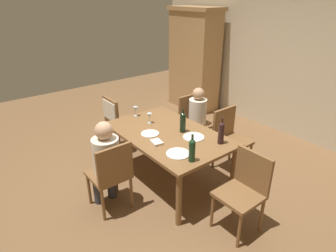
{
  "coord_description": "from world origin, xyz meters",
  "views": [
    {
      "loc": [
        2.71,
        -2.14,
        2.44
      ],
      "look_at": [
        0.0,
        0.0,
        0.84
      ],
      "focal_mm": 30.82,
      "sensor_mm": 36.0,
      "label": 1
    }
  ],
  "objects_px": {
    "dinner_plate_guest_right": "(150,134)",
    "chair_near": "(111,172)",
    "armoire_cabinet": "(194,59)",
    "wine_glass_centre": "(136,109)",
    "chair_left_end": "(116,117)",
    "wine_bottle_tall_green": "(221,132)",
    "person_woman_host": "(199,115)",
    "dining_table": "(168,138)",
    "chair_far_right": "(229,135)",
    "chair_far_left": "(194,119)",
    "wine_bottle_dark_red": "(192,150)",
    "dinner_plate_guest_left": "(178,154)",
    "chair_right_end": "(245,187)",
    "wine_bottle_short_olive": "(183,122)",
    "wine_glass_near_left": "(149,116)",
    "person_man_bearded": "(106,159)",
    "dinner_plate_host": "(194,137)"
  },
  "relations": [
    {
      "from": "wine_bottle_dark_red",
      "to": "wine_glass_near_left",
      "type": "height_order",
      "value": "wine_bottle_dark_red"
    },
    {
      "from": "armoire_cabinet",
      "to": "wine_glass_centre",
      "type": "xyz_separation_m",
      "value": [
        1.19,
        -2.3,
        -0.25
      ]
    },
    {
      "from": "armoire_cabinet",
      "to": "wine_glass_centre",
      "type": "height_order",
      "value": "armoire_cabinet"
    },
    {
      "from": "dining_table",
      "to": "wine_bottle_short_olive",
      "type": "bearing_deg",
      "value": 61.19
    },
    {
      "from": "person_woman_host",
      "to": "wine_bottle_tall_green",
      "type": "height_order",
      "value": "person_woman_host"
    },
    {
      "from": "chair_far_left",
      "to": "person_woman_host",
      "type": "distance_m",
      "value": 0.15
    },
    {
      "from": "chair_far_right",
      "to": "wine_glass_near_left",
      "type": "bearing_deg",
      "value": -37.74
    },
    {
      "from": "armoire_cabinet",
      "to": "dinner_plate_guest_right",
      "type": "xyz_separation_m",
      "value": [
        1.83,
        -2.49,
        -0.35
      ]
    },
    {
      "from": "dining_table",
      "to": "wine_bottle_short_olive",
      "type": "xyz_separation_m",
      "value": [
        0.1,
        0.17,
        0.23
      ]
    },
    {
      "from": "wine_bottle_short_olive",
      "to": "wine_glass_near_left",
      "type": "bearing_deg",
      "value": -160.51
    },
    {
      "from": "person_woman_host",
      "to": "armoire_cabinet",
      "type": "bearing_deg",
      "value": -130.72
    },
    {
      "from": "armoire_cabinet",
      "to": "person_woman_host",
      "type": "bearing_deg",
      "value": -40.72
    },
    {
      "from": "chair_far_right",
      "to": "chair_right_end",
      "type": "xyz_separation_m",
      "value": [
        0.93,
        -0.82,
        0.0
      ]
    },
    {
      "from": "armoire_cabinet",
      "to": "chair_left_end",
      "type": "distance_m",
      "value": 2.56
    },
    {
      "from": "person_man_bearded",
      "to": "chair_right_end",
      "type": "bearing_deg",
      "value": -51.44
    },
    {
      "from": "chair_right_end",
      "to": "wine_bottle_dark_red",
      "type": "relative_size",
      "value": 2.81
    },
    {
      "from": "dining_table",
      "to": "dinner_plate_guest_right",
      "type": "bearing_deg",
      "value": -118.63
    },
    {
      "from": "wine_glass_near_left",
      "to": "dinner_plate_guest_right",
      "type": "bearing_deg",
      "value": -34.21
    },
    {
      "from": "chair_left_end",
      "to": "wine_bottle_dark_red",
      "type": "relative_size",
      "value": 2.81
    },
    {
      "from": "chair_near",
      "to": "dinner_plate_guest_right",
      "type": "distance_m",
      "value": 0.76
    },
    {
      "from": "person_woman_host",
      "to": "wine_bottle_short_olive",
      "type": "height_order",
      "value": "person_woman_host"
    },
    {
      "from": "wine_bottle_dark_red",
      "to": "wine_glass_centre",
      "type": "xyz_separation_m",
      "value": [
        -1.48,
        0.21,
        -0.04
      ]
    },
    {
      "from": "chair_left_end",
      "to": "dinner_plate_guest_right",
      "type": "bearing_deg",
      "value": -4.54
    },
    {
      "from": "chair_far_left",
      "to": "person_woman_host",
      "type": "height_order",
      "value": "person_woman_host"
    },
    {
      "from": "dinner_plate_guest_right",
      "to": "chair_near",
      "type": "bearing_deg",
      "value": -73.84
    },
    {
      "from": "wine_glass_centre",
      "to": "dinner_plate_guest_right",
      "type": "relative_size",
      "value": 0.62
    },
    {
      "from": "wine_glass_near_left",
      "to": "dinner_plate_guest_right",
      "type": "height_order",
      "value": "wine_glass_near_left"
    },
    {
      "from": "chair_far_right",
      "to": "chair_right_end",
      "type": "relative_size",
      "value": 1.0
    },
    {
      "from": "dining_table",
      "to": "wine_bottle_dark_red",
      "type": "height_order",
      "value": "wine_bottle_dark_red"
    },
    {
      "from": "wine_bottle_tall_green",
      "to": "armoire_cabinet",
      "type": "bearing_deg",
      "value": 142.88
    },
    {
      "from": "chair_left_end",
      "to": "wine_bottle_short_olive",
      "type": "distance_m",
      "value": 1.39
    },
    {
      "from": "dinner_plate_guest_left",
      "to": "dinner_plate_guest_right",
      "type": "xyz_separation_m",
      "value": [
        -0.63,
        0.05,
        0.0
      ]
    },
    {
      "from": "chair_right_end",
      "to": "wine_glass_centre",
      "type": "height_order",
      "value": "chair_right_end"
    },
    {
      "from": "dinner_plate_guest_left",
      "to": "chair_far_left",
      "type": "bearing_deg",
      "value": 129.98
    },
    {
      "from": "wine_bottle_dark_red",
      "to": "dining_table",
      "type": "bearing_deg",
      "value": 162.05
    },
    {
      "from": "dining_table",
      "to": "wine_glass_centre",
      "type": "xyz_separation_m",
      "value": [
        -0.76,
        -0.02,
        0.18
      ]
    },
    {
      "from": "person_woman_host",
      "to": "dinner_plate_host",
      "type": "relative_size",
      "value": 3.94
    },
    {
      "from": "chair_near",
      "to": "dining_table",
      "type": "bearing_deg",
      "value": 5.46
    },
    {
      "from": "chair_far_right",
      "to": "dining_table",
      "type": "bearing_deg",
      "value": -17.88
    },
    {
      "from": "armoire_cabinet",
      "to": "chair_far_right",
      "type": "distance_m",
      "value": 2.69
    },
    {
      "from": "chair_near",
      "to": "chair_far_right",
      "type": "xyz_separation_m",
      "value": [
        0.21,
        1.82,
        0.0
      ]
    },
    {
      "from": "chair_right_end",
      "to": "dinner_plate_host",
      "type": "bearing_deg",
      "value": -5.34
    },
    {
      "from": "wine_bottle_tall_green",
      "to": "wine_bottle_dark_red",
      "type": "xyz_separation_m",
      "value": [
        0.08,
        -0.56,
        -0.01
      ]
    },
    {
      "from": "chair_far_left",
      "to": "chair_far_right",
      "type": "height_order",
      "value": "same"
    },
    {
      "from": "chair_left_end",
      "to": "wine_bottle_tall_green",
      "type": "relative_size",
      "value": 2.66
    },
    {
      "from": "armoire_cabinet",
      "to": "person_woman_host",
      "type": "xyz_separation_m",
      "value": [
        1.59,
        -1.37,
        -0.46
      ]
    },
    {
      "from": "armoire_cabinet",
      "to": "person_man_bearded",
      "type": "distance_m",
      "value": 3.75
    },
    {
      "from": "person_man_bearded",
      "to": "dinner_plate_host",
      "type": "distance_m",
      "value": 1.14
    },
    {
      "from": "chair_left_end",
      "to": "dinner_plate_guest_left",
      "type": "distance_m",
      "value": 1.75
    },
    {
      "from": "wine_glass_near_left",
      "to": "wine_bottle_short_olive",
      "type": "bearing_deg",
      "value": 19.49
    }
  ]
}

